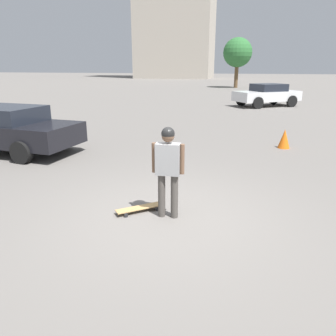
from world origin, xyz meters
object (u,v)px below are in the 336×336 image
object	(u,v)px
car_parked_far	(267,94)
traffic_cone	(284,139)
skateboard	(139,208)
car_parked_near	(3,128)
person	(168,164)

from	to	relation	value
car_parked_far	traffic_cone	world-z (taller)	car_parked_far
skateboard	car_parked_near	distance (m)	6.28
car_parked_far	traffic_cone	distance (m)	11.61
skateboard	traffic_cone	xyz separation A→B (m)	(2.85, 5.70, 0.23)
skateboard	traffic_cone	distance (m)	6.38
person	skateboard	size ratio (longest dim) A/B	2.05
car_parked_near	skateboard	bearing A→B (deg)	154.90
person	skateboard	xyz separation A→B (m)	(-0.55, 0.06, -0.89)
car_parked_near	traffic_cone	xyz separation A→B (m)	(8.28, 2.61, -0.41)
skateboard	car_parked_near	bearing A→B (deg)	-70.78
person	car_parked_far	size ratio (longest dim) A/B	0.36
traffic_cone	car_parked_far	bearing A→B (deg)	91.42
car_parked_far	traffic_cone	size ratio (longest dim) A/B	7.35
car_parked_near	traffic_cone	world-z (taller)	car_parked_near
person	skateboard	bearing A→B (deg)	170.70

